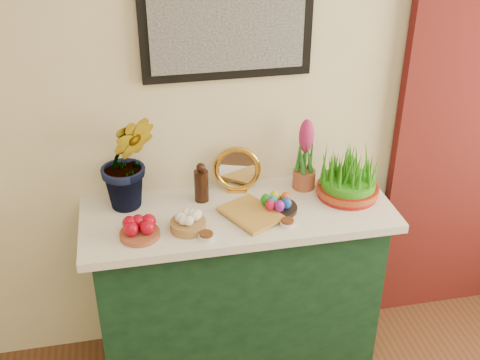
# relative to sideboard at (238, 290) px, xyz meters

# --- Properties ---
(sideboard) EXTENTS (1.30, 0.45, 0.85)m
(sideboard) POSITION_rel_sideboard_xyz_m (0.00, 0.00, 0.00)
(sideboard) COLOR #163D21
(sideboard) RESTS_ON ground
(tablecloth) EXTENTS (1.40, 0.55, 0.04)m
(tablecloth) POSITION_rel_sideboard_xyz_m (0.00, 0.00, 0.45)
(tablecloth) COLOR silver
(tablecloth) RESTS_ON sideboard
(hyacinth_green) EXTENTS (0.31, 0.26, 0.60)m
(hyacinth_green) POSITION_rel_sideboard_xyz_m (-0.46, 0.13, 0.76)
(hyacinth_green) COLOR #23671E
(hyacinth_green) RESTS_ON tablecloth
(apple_bowl) EXTENTS (0.17, 0.17, 0.09)m
(apple_bowl) POSITION_rel_sideboard_xyz_m (-0.44, -0.13, 0.50)
(apple_bowl) COLOR brown
(apple_bowl) RESTS_ON tablecloth
(garlic_basket) EXTENTS (0.20, 0.20, 0.09)m
(garlic_basket) POSITION_rel_sideboard_xyz_m (-0.24, -0.11, 0.50)
(garlic_basket) COLOR olive
(garlic_basket) RESTS_ON tablecloth
(vinegar_cruet) EXTENTS (0.07, 0.07, 0.19)m
(vinegar_cruet) POSITION_rel_sideboard_xyz_m (-0.15, 0.11, 0.55)
(vinegar_cruet) COLOR black
(vinegar_cruet) RESTS_ON tablecloth
(mirror) EXTENTS (0.23, 0.10, 0.22)m
(mirror) POSITION_rel_sideboard_xyz_m (0.03, 0.17, 0.57)
(mirror) COLOR gold
(mirror) RESTS_ON tablecloth
(book) EXTENTS (0.27, 0.31, 0.03)m
(book) POSITION_rel_sideboard_xyz_m (-0.04, -0.12, 0.48)
(book) COLOR #BB8732
(book) RESTS_ON tablecloth
(spice_dish_left) EXTENTS (0.07, 0.07, 0.03)m
(spice_dish_left) POSITION_rel_sideboard_xyz_m (-0.17, -0.20, 0.48)
(spice_dish_left) COLOR silver
(spice_dish_left) RESTS_ON tablecloth
(spice_dish_right) EXTENTS (0.07, 0.07, 0.03)m
(spice_dish_right) POSITION_rel_sideboard_xyz_m (0.19, -0.17, 0.48)
(spice_dish_right) COLOR silver
(spice_dish_right) RESTS_ON tablecloth
(egg_plate) EXTENTS (0.23, 0.23, 0.08)m
(egg_plate) POSITION_rel_sideboard_xyz_m (0.17, -0.04, 0.50)
(egg_plate) COLOR black
(egg_plate) RESTS_ON tablecloth
(hyacinth_pink) EXTENTS (0.11, 0.11, 0.35)m
(hyacinth_pink) POSITION_rel_sideboard_xyz_m (0.35, 0.13, 0.62)
(hyacinth_pink) COLOR #9A4B31
(hyacinth_pink) RESTS_ON tablecloth
(wheatgrass_sabzeh) EXTENTS (0.29, 0.29, 0.24)m
(wheatgrass_sabzeh) POSITION_rel_sideboard_xyz_m (0.53, 0.02, 0.57)
(wheatgrass_sabzeh) COLOR maroon
(wheatgrass_sabzeh) RESTS_ON tablecloth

